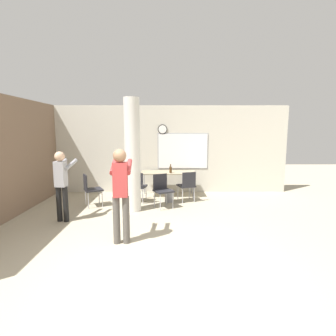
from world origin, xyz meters
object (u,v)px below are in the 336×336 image
(folding_table, at_px, (168,174))
(bottle_on_table, at_px, (171,169))
(person_watching_back, at_px, (62,181))
(chair_table_right, at_px, (187,184))
(person_playing_front, at_px, (121,188))
(chair_table_front, at_px, (162,188))
(chair_table_left, at_px, (137,185))
(chair_near_pillar, at_px, (91,188))

(folding_table, distance_m, bottle_on_table, 0.23)
(folding_table, distance_m, person_watching_back, 3.25)
(folding_table, bearing_deg, chair_table_right, -50.45)
(folding_table, xyz_separation_m, person_watching_back, (-2.35, -2.23, 0.22))
(bottle_on_table, distance_m, person_playing_front, 3.36)
(folding_table, distance_m, chair_table_front, 1.20)
(person_watching_back, bearing_deg, chair_table_front, 25.74)
(chair_table_front, xyz_separation_m, chair_table_right, (0.69, 0.52, 0.00))
(chair_table_front, relative_size, person_watching_back, 0.56)
(folding_table, xyz_separation_m, bottle_on_table, (0.08, -0.16, 0.15))
(chair_table_right, height_order, person_playing_front, person_playing_front)
(folding_table, relative_size, person_playing_front, 0.96)
(bottle_on_table, height_order, chair_table_left, bottle_on_table)
(chair_table_right, xyz_separation_m, person_watching_back, (-2.89, -1.58, 0.41))
(bottle_on_table, xyz_separation_m, person_playing_front, (-0.94, -3.22, 0.14))
(bottle_on_table, xyz_separation_m, chair_table_right, (0.46, -0.49, -0.34))
(chair_table_left, height_order, person_watching_back, person_watching_back)
(chair_table_left, relative_size, chair_table_right, 1.00)
(chair_table_left, height_order, person_playing_front, person_playing_front)
(chair_table_front, bearing_deg, person_watching_back, -154.26)
(folding_table, height_order, chair_table_right, chair_table_right)
(bottle_on_table, bearing_deg, chair_near_pillar, -156.30)
(bottle_on_table, bearing_deg, folding_table, 116.73)
(chair_table_front, height_order, chair_table_left, same)
(chair_table_left, relative_size, person_playing_front, 0.51)
(person_playing_front, bearing_deg, bottle_on_table, 73.79)
(chair_table_front, xyz_separation_m, chair_table_left, (-0.70, 0.42, 0.00))
(bottle_on_table, height_order, person_watching_back, person_watching_back)
(folding_table, height_order, chair_table_front, chair_table_front)
(person_watching_back, bearing_deg, chair_table_right, 28.68)
(folding_table, bearing_deg, person_watching_back, -136.52)
(folding_table, relative_size, chair_near_pillar, 1.87)
(folding_table, relative_size, chair_table_front, 1.87)
(folding_table, relative_size, chair_table_right, 1.87)
(chair_table_right, bearing_deg, chair_table_left, -175.98)
(person_watching_back, bearing_deg, chair_near_pillar, 75.42)
(chair_table_right, bearing_deg, bottle_on_table, 132.83)
(chair_table_left, bearing_deg, chair_table_front, -31.28)
(bottle_on_table, xyz_separation_m, chair_near_pillar, (-2.13, -0.94, -0.34))
(chair_near_pillar, bearing_deg, person_playing_front, -62.30)
(chair_near_pillar, height_order, chair_table_right, same)
(chair_table_right, bearing_deg, chair_table_front, -143.04)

